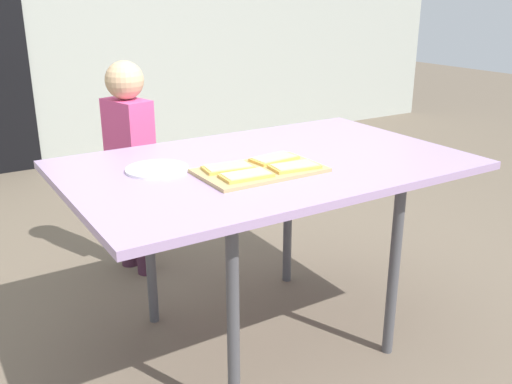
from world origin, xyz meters
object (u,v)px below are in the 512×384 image
object	(u,v)px
dining_table	(267,176)
cutting_board	(260,170)
pizza_slice_near_left	(246,175)
pizza_slice_far_left	(228,168)
plate_white_left	(157,169)
pizza_slice_near_right	(295,166)
child_left	(130,153)
pizza_slice_far_right	(274,159)

from	to	relation	value
dining_table	cutting_board	world-z (taller)	cutting_board
pizza_slice_near_left	pizza_slice_far_left	xyz separation A→B (m)	(-0.01, 0.11, 0.00)
pizza_slice_near_left	plate_white_left	bearing A→B (deg)	128.14
pizza_slice_far_left	pizza_slice_near_right	xyz separation A→B (m)	(0.21, -0.11, 0.00)
plate_white_left	child_left	bearing A→B (deg)	77.64
pizza_slice_far_right	child_left	world-z (taller)	child_left
pizza_slice_far_left	child_left	distance (m)	0.93
pizza_slice_near_left	plate_white_left	distance (m)	0.34
cutting_board	pizza_slice_near_right	size ratio (longest dim) A/B	2.41
pizza_slice_near_right	child_left	bearing A→B (deg)	103.23
pizza_slice_far_right	pizza_slice_near_right	bearing A→B (deg)	-87.39
pizza_slice_near_left	child_left	bearing A→B (deg)	92.44
dining_table	pizza_slice_near_right	distance (m)	0.18
dining_table	pizza_slice_far_left	xyz separation A→B (m)	(-0.19, -0.05, 0.08)
pizza_slice_near_right	pizza_slice_far_left	bearing A→B (deg)	151.57
pizza_slice_far_left	plate_white_left	bearing A→B (deg)	141.89
cutting_board	pizza_slice_far_left	xyz separation A→B (m)	(-0.10, 0.05, 0.01)
pizza_slice_far_right	plate_white_left	world-z (taller)	pizza_slice_far_right
dining_table	child_left	size ratio (longest dim) A/B	1.40
pizza_slice_near_right	plate_white_left	size ratio (longest dim) A/B	0.81
dining_table	plate_white_left	size ratio (longest dim) A/B	6.62
pizza_slice_near_right	plate_white_left	distance (m)	0.49
plate_white_left	pizza_slice_near_left	bearing A→B (deg)	-51.86
cutting_board	pizza_slice_far_left	world-z (taller)	pizza_slice_far_left
pizza_slice_near_left	child_left	xyz separation A→B (m)	(-0.04, 1.02, -0.16)
dining_table	plate_white_left	distance (m)	0.41
pizza_slice_far_right	child_left	size ratio (longest dim) A/B	0.17
cutting_board	pizza_slice_far_left	size ratio (longest dim) A/B	2.39
cutting_board	plate_white_left	bearing A→B (deg)	144.97
pizza_slice_far_right	plate_white_left	distance (m)	0.43
pizza_slice_near_right	child_left	world-z (taller)	child_left
pizza_slice_near_left	pizza_slice_far_right	world-z (taller)	same
pizza_slice_far_left	dining_table	bearing A→B (deg)	14.54
dining_table	plate_white_left	bearing A→B (deg)	164.78
pizza_slice_near_left	pizza_slice_near_right	bearing A→B (deg)	-0.65
pizza_slice_far_left	pizza_slice_near_right	distance (m)	0.23
pizza_slice_far_right	plate_white_left	xyz separation A→B (m)	(-0.40, 0.15, -0.01)
pizza_slice_near_left	plate_white_left	size ratio (longest dim) A/B	0.79
pizza_slice_far_right	plate_white_left	bearing A→B (deg)	159.81
cutting_board	pizza_slice_far_right	bearing A→B (deg)	31.85
pizza_slice_far_left	pizza_slice_near_right	bearing A→B (deg)	-28.43
pizza_slice_near_right	child_left	distance (m)	1.07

